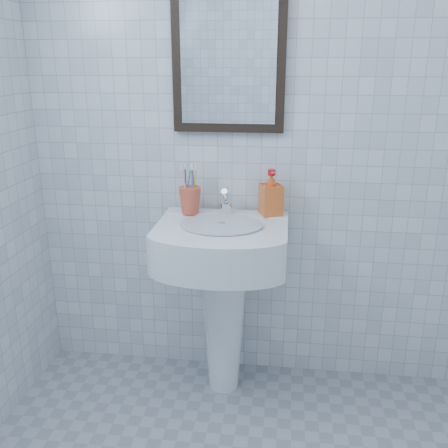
# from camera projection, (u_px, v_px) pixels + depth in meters

# --- Properties ---
(wall_back) EXTENTS (2.20, 0.02, 2.50)m
(wall_back) POSITION_uv_depth(u_px,v_px,m) (262.00, 130.00, 2.27)
(wall_back) COLOR white
(wall_back) RESTS_ON ground
(washbasin) EXTENTS (0.57, 0.42, 0.88)m
(washbasin) POSITION_uv_depth(u_px,v_px,m) (223.00, 279.00, 2.30)
(washbasin) COLOR white
(washbasin) RESTS_ON ground
(faucet) EXTENTS (0.05, 0.12, 0.14)m
(faucet) POSITION_uv_depth(u_px,v_px,m) (226.00, 203.00, 2.29)
(faucet) COLOR white
(faucet) RESTS_ON washbasin
(toothbrush_cup) EXTENTS (0.13, 0.13, 0.12)m
(toothbrush_cup) POSITION_uv_depth(u_px,v_px,m) (190.00, 200.00, 2.30)
(toothbrush_cup) COLOR #D94F35
(toothbrush_cup) RESTS_ON washbasin
(soap_dispenser) EXTENTS (0.12, 0.12, 0.21)m
(soap_dispenser) POSITION_uv_depth(u_px,v_px,m) (271.00, 192.00, 2.27)
(soap_dispenser) COLOR #DE5315
(soap_dispenser) RESTS_ON washbasin
(wall_mirror) EXTENTS (0.50, 0.04, 0.62)m
(wall_mirror) POSITION_uv_depth(u_px,v_px,m) (229.00, 61.00, 2.18)
(wall_mirror) COLOR black
(wall_mirror) RESTS_ON wall_back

